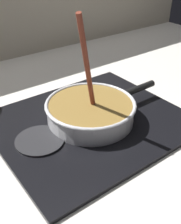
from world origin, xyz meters
The scene contains 5 objects.
ground centered at (0.00, 0.00, -0.02)m, with size 2.40×1.60×0.04m, color beige.
hob_plate centered at (0.04, 0.13, 0.01)m, with size 0.56×0.48×0.01m, color black.
burner_ring centered at (0.04, 0.13, 0.02)m, with size 0.17×0.17×0.01m, color #592D0C.
spare_burner centered at (-0.13, 0.13, 0.01)m, with size 0.14×0.14×0.01m, color #262628.
cooking_pan centered at (0.04, 0.13, 0.05)m, with size 0.40×0.27×0.33m.
Camera 1 is at (-0.38, -0.43, 0.48)m, focal length 43.90 mm.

